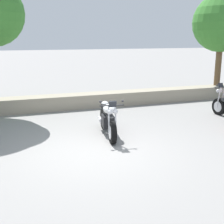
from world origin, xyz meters
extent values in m
plane|color=gray|center=(0.00, 0.00, 0.00)|extent=(120.00, 120.00, 0.00)
cube|color=gray|center=(0.00, 4.80, 0.28)|extent=(36.00, 0.80, 0.55)
cylinder|color=black|center=(0.60, 0.37, 0.31)|extent=(0.23, 0.63, 0.62)
cylinder|color=black|center=(0.82, 1.79, 0.31)|extent=(0.27, 0.64, 0.62)
cylinder|color=silver|center=(0.60, 0.37, 0.31)|extent=(0.22, 0.40, 0.38)
cube|color=black|center=(0.72, 1.13, 0.41)|extent=(0.39, 0.52, 0.34)
cube|color=#2D2D30|center=(0.70, 1.03, 0.61)|extent=(0.31, 1.11, 0.12)
ellipsoid|color=white|center=(0.68, 0.88, 0.83)|extent=(0.42, 0.57, 0.26)
cube|color=black|center=(0.75, 1.35, 0.77)|extent=(0.34, 0.59, 0.12)
ellipsoid|color=white|center=(0.80, 1.65, 0.81)|extent=(0.26, 0.31, 0.16)
cylinder|color=#2D2D30|center=(0.61, 0.45, 1.03)|extent=(0.66, 0.14, 0.04)
sphere|color=silver|center=(0.66, 0.30, 0.89)|extent=(0.13, 0.13, 0.13)
sphere|color=silver|center=(0.52, 0.32, 0.89)|extent=(0.13, 0.13, 0.13)
cube|color=#26282D|center=(0.60, 0.35, 1.09)|extent=(0.21, 0.12, 0.18)
cylinder|color=silver|center=(0.63, 1.58, 0.36)|extent=(0.17, 0.39, 0.11)
cylinder|color=silver|center=(0.69, 0.39, 0.67)|extent=(0.07, 0.17, 0.73)
cylinder|color=silver|center=(0.52, 0.42, 0.67)|extent=(0.07, 0.17, 0.73)
sphere|color=#2D2D30|center=(0.91, 0.44, 1.13)|extent=(0.07, 0.07, 0.07)
sphere|color=#2D2D30|center=(0.32, 0.53, 1.13)|extent=(0.07, 0.07, 0.07)
cylinder|color=black|center=(5.29, 1.98, 0.31)|extent=(0.18, 0.63, 0.62)
cylinder|color=silver|center=(5.29, 1.98, 0.31)|extent=(0.19, 0.39, 0.38)
cylinder|color=#2D2D30|center=(5.30, 1.90, 1.03)|extent=(0.66, 0.08, 0.04)
sphere|color=silver|center=(5.22, 2.03, 0.89)|extent=(0.13, 0.13, 0.13)
sphere|color=silver|center=(5.36, 2.04, 0.89)|extent=(0.13, 0.13, 0.13)
cube|color=#26282D|center=(5.29, 2.00, 1.09)|extent=(0.21, 0.11, 0.18)
cylinder|color=silver|center=(5.21, 1.93, 0.67)|extent=(0.06, 0.17, 0.73)
cylinder|color=silver|center=(5.39, 1.94, 0.67)|extent=(0.06, 0.17, 0.73)
sphere|color=#2D2D30|center=(5.00, 1.83, 1.13)|extent=(0.07, 0.07, 0.07)
cylinder|color=brown|center=(7.42, 4.93, 1.49)|extent=(0.28, 0.28, 1.88)
sphere|color=#387A2D|center=(7.42, 4.93, 3.41)|extent=(2.63, 2.63, 2.63)
camera|label=1|loc=(-1.92, -6.93, 2.80)|focal=48.43mm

